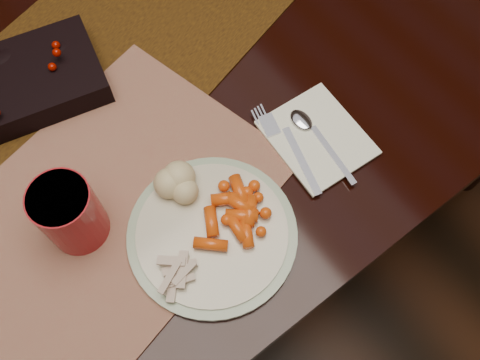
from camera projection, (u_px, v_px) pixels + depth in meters
floor at (170, 227)px, 1.60m from camera, size 5.00×5.00×0.00m
dining_table at (151, 174)px, 1.26m from camera, size 1.80×1.00×0.75m
table_runner at (82, 82)px, 0.91m from camera, size 1.89×0.89×0.00m
centerpiece at (4, 87)px, 0.87m from camera, size 0.34×0.23×0.06m
placemat_main at (109, 209)px, 0.82m from camera, size 0.58×0.48×0.00m
dinner_plate at (212, 234)px, 0.79m from camera, size 0.27×0.27×0.01m
baby_carrots at (225, 224)px, 0.78m from camera, size 0.15×0.13×0.02m
mashed_potatoes at (184, 180)px, 0.79m from camera, size 0.09×0.08×0.05m
turkey_shreds at (173, 274)px, 0.75m from camera, size 0.08×0.07×0.02m
napkin at (317, 138)px, 0.86m from camera, size 0.15×0.17×0.01m
fork at (293, 151)px, 0.85m from camera, size 0.07×0.16×0.00m
spoon at (323, 144)px, 0.85m from camera, size 0.05×0.15×0.00m
red_cup at (70, 214)px, 0.75m from camera, size 0.10×0.10×0.12m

